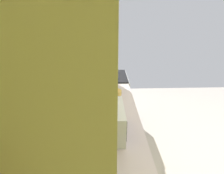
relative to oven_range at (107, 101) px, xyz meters
name	(u,v)px	position (x,y,z in m)	size (l,w,h in m)	color
wall_back	(65,80)	(-1.40, 0.40, 0.89)	(3.95, 0.12, 2.72)	#DEDE88
upper_cabinets	(82,41)	(-1.82, 0.17, 1.30)	(1.77, 0.33, 0.56)	#CFBE6B
oven_range	(107,101)	(0.00, 0.00, 0.00)	(0.68, 0.68, 1.09)	#B7BABF
microwave	(106,120)	(-1.57, 0.03, 0.57)	(0.45, 0.33, 0.26)	white
bowl	(115,92)	(-0.72, -0.09, 0.47)	(0.17, 0.17, 0.06)	gold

